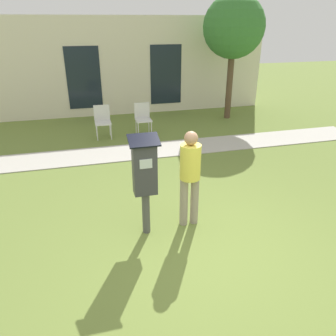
# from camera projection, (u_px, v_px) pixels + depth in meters

# --- Properties ---
(ground_plane) EXTENTS (40.00, 40.00, 0.00)m
(ground_plane) POSITION_uv_depth(u_px,v_px,m) (207.00, 252.00, 4.73)
(ground_plane) COLOR olive
(sidewalk) EXTENTS (12.00, 1.10, 0.02)m
(sidewalk) POSITION_uv_depth(u_px,v_px,m) (149.00, 150.00, 8.38)
(sidewalk) COLOR #B7B2A8
(sidewalk) RESTS_ON ground
(building_facade) EXTENTS (10.00, 0.26, 3.20)m
(building_facade) POSITION_uv_depth(u_px,v_px,m) (125.00, 67.00, 11.10)
(building_facade) COLOR beige
(building_facade) RESTS_ON ground
(parking_meter) EXTENTS (0.44, 0.31, 1.59)m
(parking_meter) POSITION_uv_depth(u_px,v_px,m) (145.00, 173.00, 4.77)
(parking_meter) COLOR #4C4C4C
(parking_meter) RESTS_ON ground
(person_standing) EXTENTS (0.32, 0.32, 1.58)m
(person_standing) POSITION_uv_depth(u_px,v_px,m) (190.00, 172.00, 5.02)
(person_standing) COLOR gray
(person_standing) RESTS_ON ground
(outdoor_chair_left) EXTENTS (0.44, 0.44, 0.90)m
(outdoor_chair_left) POSITION_uv_depth(u_px,v_px,m) (102.00, 119.00, 9.15)
(outdoor_chair_left) COLOR silver
(outdoor_chair_left) RESTS_ON ground
(outdoor_chair_middle) EXTENTS (0.44, 0.44, 0.90)m
(outdoor_chair_middle) POSITION_uv_depth(u_px,v_px,m) (143.00, 116.00, 9.41)
(outdoor_chair_middle) COLOR silver
(outdoor_chair_middle) RESTS_ON ground
(tree) EXTENTS (1.90, 1.90, 3.82)m
(tree) POSITION_uv_depth(u_px,v_px,m) (234.00, 27.00, 10.03)
(tree) COLOR brown
(tree) RESTS_ON ground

